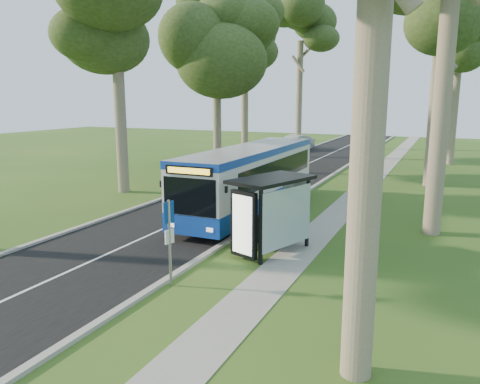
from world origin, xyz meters
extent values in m
plane|color=#2A5219|center=(0.00, 0.00, 0.00)|extent=(120.00, 120.00, 0.00)
cube|color=black|center=(-3.50, 10.00, 0.01)|extent=(7.00, 100.00, 0.02)
cube|color=#9E9B93|center=(0.00, 10.00, 0.06)|extent=(0.25, 100.00, 0.12)
cube|color=#9E9B93|center=(-7.00, 10.00, 0.06)|extent=(0.25, 100.00, 0.12)
cube|color=white|center=(-3.50, 10.00, 0.02)|extent=(0.12, 100.00, 0.00)
cube|color=gray|center=(3.00, 10.00, 0.01)|extent=(1.50, 100.00, 0.02)
cube|color=silver|center=(-1.24, 6.55, 1.84)|extent=(2.61, 12.46, 2.96)
cube|color=#10389B|center=(-1.24, 6.55, 0.78)|extent=(2.64, 12.49, 0.83)
cube|color=#10389B|center=(-1.24, 6.55, 3.16)|extent=(2.64, 12.49, 0.33)
cube|color=black|center=(-1.24, 0.30, 1.97)|extent=(2.34, 0.05, 1.51)
cube|color=yellow|center=(-1.24, 0.27, 3.01)|extent=(1.87, 0.02, 0.23)
cube|color=black|center=(-1.24, 0.37, 0.52)|extent=(2.49, 0.12, 0.31)
cylinder|color=black|center=(-2.41, 2.71, 0.54)|extent=(0.29, 1.08, 1.08)
cylinder|color=black|center=(-0.06, 2.71, 0.54)|extent=(0.29, 1.08, 1.08)
cylinder|color=black|center=(-2.41, 10.18, 0.54)|extent=(0.29, 1.08, 1.08)
cylinder|color=black|center=(-0.06, 10.18, 0.54)|extent=(0.29, 1.08, 1.08)
cylinder|color=gray|center=(0.30, -3.53, 1.38)|extent=(0.09, 0.09, 2.75)
cube|color=navy|center=(0.30, -3.53, 2.37)|extent=(0.16, 0.38, 0.68)
cylinder|color=yellow|center=(0.27, -3.53, 2.53)|extent=(0.09, 0.23, 0.24)
cube|color=white|center=(0.30, -3.53, 1.60)|extent=(0.15, 0.33, 0.44)
cube|color=black|center=(2.66, -0.49, 1.37)|extent=(0.14, 0.14, 2.74)
cube|color=black|center=(2.66, 2.31, 1.37)|extent=(0.14, 0.14, 2.74)
cube|color=black|center=(1.98, 0.91, 2.80)|extent=(2.80, 3.74, 0.13)
cube|color=silver|center=(2.75, 0.91, 1.48)|extent=(0.95, 2.65, 2.19)
cube|color=black|center=(1.98, -0.63, 1.37)|extent=(1.14, 0.54, 2.41)
cube|color=white|center=(1.98, -0.71, 1.37)|extent=(0.89, 0.32, 2.13)
cube|color=black|center=(2.31, 1.24, 0.49)|extent=(1.04, 2.00, 0.07)
cylinder|color=black|center=(0.95, 1.86, 0.50)|extent=(0.55, 0.55, 1.00)
cylinder|color=black|center=(0.95, 1.86, 1.02)|extent=(0.60, 0.60, 0.06)
imported|color=silver|center=(-8.71, 23.85, 0.67)|extent=(1.64, 3.94, 1.34)
imported|color=#9EA0A5|center=(-7.99, 34.93, 0.86)|extent=(3.72, 5.49, 1.71)
cylinder|color=#7A6B56|center=(-10.50, 8.00, 5.74)|extent=(0.69, 0.69, 11.48)
cylinder|color=#7A6B56|center=(-9.00, 18.00, 4.91)|extent=(0.64, 0.64, 9.81)
ellipsoid|color=#293B16|center=(-9.00, 18.00, 10.09)|extent=(5.20, 5.20, 6.73)
cylinder|color=#7A6B56|center=(-11.00, 28.00, 5.56)|extent=(0.68, 0.68, 11.13)
ellipsoid|color=#293B16|center=(-11.00, 28.00, 11.45)|extent=(5.20, 5.20, 7.63)
cylinder|color=#7A6B56|center=(-8.50, 38.00, 6.07)|extent=(0.71, 0.71, 12.15)
ellipsoid|color=#293B16|center=(-8.50, 38.00, 12.49)|extent=(5.20, 5.20, 8.33)
cylinder|color=#7A6B56|center=(6.50, -6.00, 5.17)|extent=(0.66, 0.66, 10.34)
cylinder|color=#7A6B56|center=(7.50, 6.00, 6.38)|extent=(0.72, 0.72, 12.76)
cylinder|color=#7A6B56|center=(6.80, 18.00, 5.24)|extent=(0.66, 0.66, 10.47)
ellipsoid|color=#293B16|center=(6.80, 18.00, 10.77)|extent=(5.20, 5.20, 7.18)
cylinder|color=#7A6B56|center=(8.00, 30.00, 5.42)|extent=(0.67, 0.67, 10.84)
ellipsoid|color=#293B16|center=(8.00, 30.00, 11.15)|extent=(5.20, 5.20, 7.43)
camera|label=1|loc=(7.96, -15.24, 5.79)|focal=35.00mm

